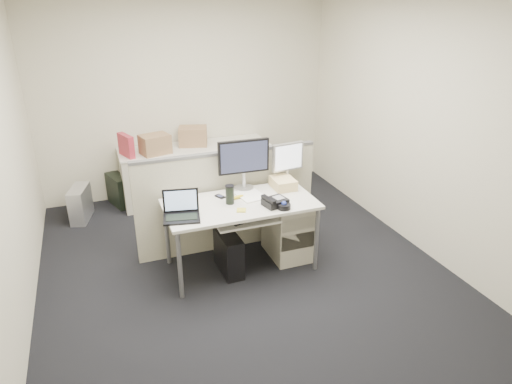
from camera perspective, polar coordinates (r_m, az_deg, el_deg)
name	(u,v)px	position (r m, az deg, el deg)	size (l,w,h in m)	color
floor	(241,266)	(4.88, -1.86, -9.20)	(4.00, 4.50, 0.01)	black
wall_back	(187,97)	(6.42, -8.64, 11.67)	(4.00, 0.02, 2.70)	beige
wall_front	(379,264)	(2.46, 15.08, -8.71)	(4.00, 0.02, 2.70)	beige
wall_left	(2,169)	(4.17, -29.17, 2.55)	(0.02, 4.50, 2.70)	beige
wall_right	(415,123)	(5.27, 19.23, 8.09)	(0.02, 4.50, 2.70)	beige
desk	(240,209)	(4.56, -1.97, -2.09)	(1.50, 0.75, 0.73)	silver
keyboard_tray	(246,220)	(4.42, -1.21, -3.55)	(0.62, 0.32, 0.02)	silver
drawer_pedestal	(288,227)	(4.93, 3.98, -4.45)	(0.40, 0.55, 0.65)	#B5AF98
cubicle_partition	(227,202)	(4.99, -3.59, -1.21)	(2.00, 0.06, 1.10)	#B8B397
back_counter	(196,173)	(6.39, -7.49, 2.43)	(2.00, 0.60, 0.72)	#B5AF98
monitor_main	(244,165)	(4.75, -1.55, 3.41)	(0.54, 0.21, 0.54)	black
monitor_small	(287,164)	(4.94, 3.96, 3.57)	(0.37, 0.18, 0.45)	#B7B7BC
laptop	(181,207)	(4.20, -9.37, -1.83)	(0.33, 0.25, 0.25)	black
trackball	(284,206)	(4.40, 3.51, -1.80)	(0.13, 0.13, 0.05)	black
desk_phone	(275,202)	(4.46, 2.41, -1.27)	(0.22, 0.18, 0.07)	black
paper_stack	(250,195)	(4.67, -0.71, -0.42)	(0.25, 0.31, 0.01)	white
sticky_pad	(241,210)	(4.36, -1.85, -2.28)	(0.09, 0.09, 0.01)	gold
travel_mug	(230,195)	(4.48, -3.29, -0.38)	(0.08, 0.08, 0.18)	black
banana	(237,197)	(4.61, -2.38, -0.65)	(0.16, 0.04, 0.04)	yellow
cellphone	(220,196)	(4.66, -4.52, -0.56)	(0.06, 0.11, 0.01)	black
manila_folders	(283,183)	(4.86, 3.40, 1.11)	(0.22, 0.29, 0.11)	beige
keyboard	(250,215)	(4.46, -0.78, -2.95)	(0.46, 0.16, 0.03)	black
pc_tower_desk	(229,253)	(4.69, -3.45, -7.62)	(0.18, 0.45, 0.42)	black
pc_tower_spare_dark	(119,190)	(6.41, -16.78, 0.20)	(0.18, 0.45, 0.42)	black
pc_tower_spare_silver	(80,204)	(6.15, -21.10, -1.37)	(0.18, 0.46, 0.43)	#B7B7BC
cardboard_box_left	(155,145)	(6.03, -12.50, 5.76)	(0.36, 0.27, 0.27)	#8B714F
cardboard_box_right	(193,137)	(6.30, -7.88, 6.85)	(0.37, 0.29, 0.27)	#8B714F
red_binder	(126,146)	(6.01, -15.91, 5.52)	(0.08, 0.32, 0.30)	#A52735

